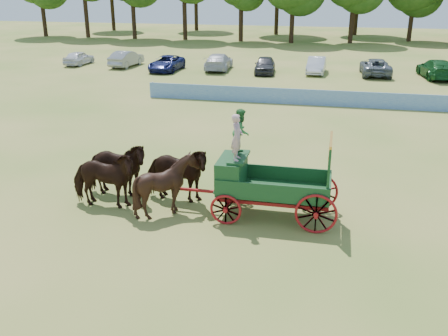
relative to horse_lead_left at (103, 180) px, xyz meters
The scene contains 8 objects.
ground 9.20m from the horse_lead_left, ahead, with size 160.00×160.00×0.00m, color #A88D4C.
horse_lead_left is the anchor object (origin of this frame).
horse_lead_right 1.10m from the horse_lead_left, 90.00° to the left, with size 1.18×2.59×2.19m, color black.
horse_wheel_left 2.40m from the horse_lead_left, ahead, with size 1.77×1.99×2.19m, color black.
horse_wheel_right 2.64m from the horse_lead_left, 24.62° to the left, with size 1.18×2.59×2.19m, color black.
farm_dray 5.41m from the horse_lead_left, ahead, with size 6.00×2.00×3.73m.
sponsor_banner 19.62m from the horse_lead_left, 65.50° to the left, with size 26.00×0.08×1.05m, color #215AB3.
parked_cars 31.83m from the horse_lead_left, 69.84° to the left, with size 54.91×6.93×1.63m.
Camera 1 is at (-1.31, -15.15, 7.79)m, focal length 40.00 mm.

